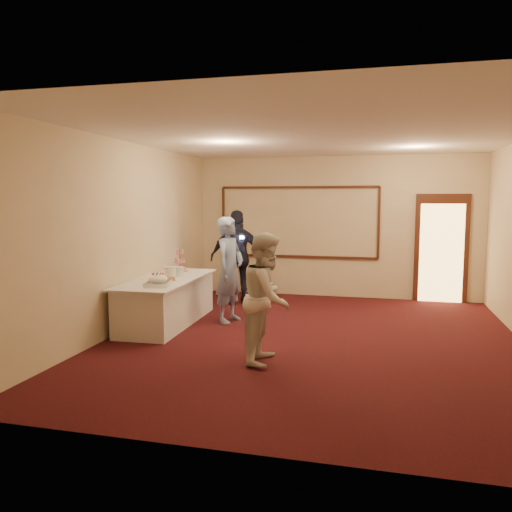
% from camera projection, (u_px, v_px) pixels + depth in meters
% --- Properties ---
extents(floor, '(7.00, 7.00, 0.00)m').
position_uv_depth(floor, '(313.00, 340.00, 7.44)').
color(floor, black).
rests_on(floor, ground).
extents(room_walls, '(6.04, 7.04, 3.02)m').
position_uv_depth(room_walls, '(315.00, 203.00, 7.22)').
color(room_walls, beige).
rests_on(room_walls, floor).
extents(wall_molding, '(3.45, 0.04, 1.55)m').
position_uv_depth(wall_molding, '(298.00, 222.00, 10.80)').
color(wall_molding, '#351B10').
rests_on(wall_molding, room_walls).
extents(doorway, '(1.05, 0.07, 2.20)m').
position_uv_depth(doorway, '(441.00, 249.00, 10.13)').
color(doorway, '#351B10').
rests_on(doorway, floor).
extents(buffet_table, '(1.04, 2.52, 0.77)m').
position_uv_depth(buffet_table, '(167.00, 301.00, 8.39)').
color(buffet_table, silver).
rests_on(buffet_table, floor).
extents(pavlova_tray, '(0.45, 0.53, 0.18)m').
position_uv_depth(pavlova_tray, '(158.00, 281.00, 7.60)').
color(pavlova_tray, silver).
rests_on(pavlova_tray, buffet_table).
extents(cupcake_stand, '(0.30, 0.30, 0.44)m').
position_uv_depth(cupcake_stand, '(180.00, 263.00, 9.16)').
color(cupcake_stand, '#C94473').
rests_on(cupcake_stand, buffet_table).
extents(plate_stack_a, '(0.21, 0.21, 0.17)m').
position_uv_depth(plate_stack_a, '(170.00, 272.00, 8.45)').
color(plate_stack_a, white).
rests_on(plate_stack_a, buffet_table).
extents(plate_stack_b, '(0.20, 0.20, 0.16)m').
position_uv_depth(plate_stack_b, '(178.00, 271.00, 8.56)').
color(plate_stack_b, white).
rests_on(plate_stack_b, buffet_table).
extents(tart, '(0.31, 0.31, 0.06)m').
position_uv_depth(tart, '(167.00, 279.00, 8.05)').
color(tart, white).
rests_on(tart, buffet_table).
extents(man, '(0.57, 0.74, 1.79)m').
position_uv_depth(man, '(230.00, 270.00, 8.46)').
color(man, '#7C93C5').
rests_on(man, floor).
extents(woman, '(0.63, 0.81, 1.66)m').
position_uv_depth(woman, '(267.00, 298.00, 6.36)').
color(woman, silver).
rests_on(woman, floor).
extents(guest, '(1.18, 0.72, 1.87)m').
position_uv_depth(guest, '(238.00, 257.00, 9.92)').
color(guest, black).
rests_on(guest, floor).
extents(camera_flash, '(0.08, 0.05, 0.05)m').
position_uv_depth(camera_flash, '(242.00, 237.00, 9.64)').
color(camera_flash, white).
rests_on(camera_flash, guest).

